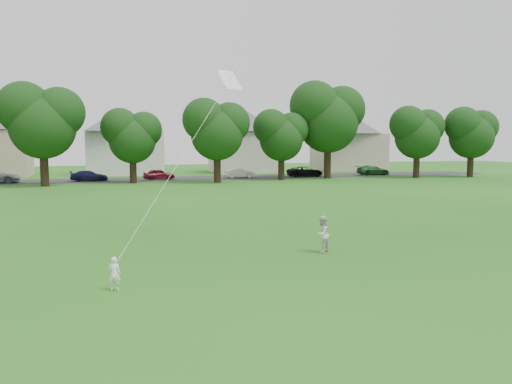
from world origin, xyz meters
name	(u,v)px	position (x,y,z in m)	size (l,w,h in m)	color
ground	(210,278)	(0.00, 0.00, 0.00)	(160.00, 160.00, 0.00)	#1A5814
street	(129,180)	(0.00, 42.00, 0.01)	(90.00, 7.00, 0.01)	#2D2D30
toddler	(114,274)	(-2.73, -0.47, 0.46)	(0.34, 0.22, 0.92)	white
older_boy	(322,234)	(4.58, 2.15, 0.67)	(0.66, 0.51, 1.35)	silver
kite	(184,153)	(-0.25, 2.91, 3.62)	(3.11, 3.89, 10.25)	white
tree_row	(143,120)	(1.14, 36.09, 6.25)	(80.66, 8.93, 11.19)	black
parked_cars	(141,174)	(1.23, 41.00, 0.60)	(64.24, 2.26, 1.25)	black
house_row	(132,134)	(1.07, 52.00, 5.13)	(76.74, 14.13, 10.18)	silver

